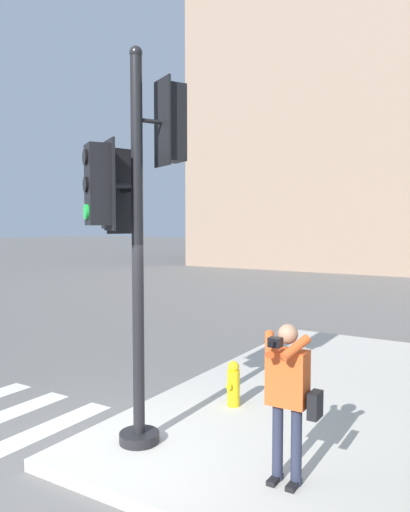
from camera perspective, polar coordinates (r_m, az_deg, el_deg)
The scene contains 5 objects.
ground_plane at distance 6.30m, azimuth -13.03°, elevation -22.20°, with size 160.00×160.00×0.00m, color slate.
traffic_signal_pole at distance 5.93m, azimuth -8.30°, elevation 5.63°, with size 1.01×1.14×4.62m.
person_photographer at distance 5.19m, azimuth 9.52°, elevation -14.83°, with size 0.58×0.54×1.61m.
fire_hydrant at distance 7.35m, azimuth 3.26°, elevation -14.38°, with size 0.18×0.24×0.65m.
building_left at distance 35.29m, azimuth 15.95°, elevation 14.75°, with size 17.57×12.63×19.16m.
Camera 1 is at (4.02, -4.00, 2.74)m, focal length 35.00 mm.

